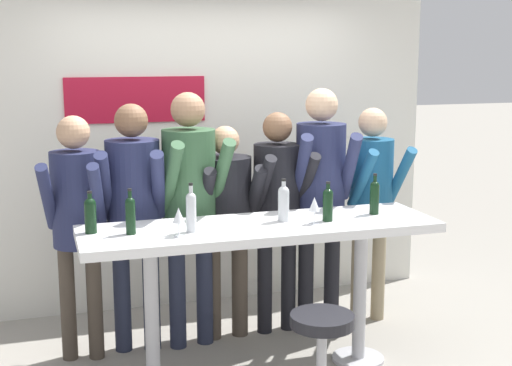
% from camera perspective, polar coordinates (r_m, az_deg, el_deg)
% --- Properties ---
extents(back_wall, '(3.90, 0.12, 2.54)m').
position_cam_1_polar(back_wall, '(5.97, -4.16, 2.46)').
color(back_wall, silver).
rests_on(back_wall, ground_plane).
extents(tasting_table, '(2.30, 0.66, 1.02)m').
position_cam_1_polar(tasting_table, '(4.60, 0.37, -5.14)').
color(tasting_table, white).
rests_on(tasting_table, ground_plane).
extents(bar_stool, '(0.39, 0.39, 0.62)m').
position_cam_1_polar(bar_stool, '(4.26, 5.28, -13.07)').
color(bar_stool, '#B2B2B7').
rests_on(bar_stool, ground_plane).
extents(person_far_left, '(0.46, 0.58, 1.70)m').
position_cam_1_polar(person_far_left, '(4.93, -14.15, -2.15)').
color(person_far_left, '#473D33').
rests_on(person_far_left, ground_plane).
extents(person_left, '(0.51, 0.62, 1.76)m').
position_cam_1_polar(person_left, '(4.99, -9.77, -1.43)').
color(person_left, '#23283D').
rests_on(person_left, ground_plane).
extents(person_center_left, '(0.48, 0.60, 1.84)m').
position_cam_1_polar(person_center_left, '(5.01, -5.32, -0.69)').
color(person_center_left, '#23283D').
rests_on(person_center_left, ground_plane).
extents(person_center, '(0.45, 0.52, 1.59)m').
position_cam_1_polar(person_center, '(5.18, -2.41, -2.18)').
color(person_center, '#473D33').
rests_on(person_center, ground_plane).
extents(person_center_right, '(0.43, 0.53, 1.68)m').
position_cam_1_polar(person_center_right, '(5.28, 1.74, -1.21)').
color(person_center_right, black).
rests_on(person_center_right, ground_plane).
extents(person_right, '(0.50, 0.62, 1.85)m').
position_cam_1_polar(person_right, '(5.31, 5.20, 0.06)').
color(person_right, black).
rests_on(person_right, ground_plane).
extents(person_far_right, '(0.41, 0.53, 1.69)m').
position_cam_1_polar(person_far_right, '(5.55, 9.21, -0.60)').
color(person_far_right, gray).
rests_on(person_far_right, ground_plane).
extents(wine_bottle_0, '(0.06, 0.06, 0.31)m').
position_cam_1_polar(wine_bottle_0, '(4.35, -5.21, -2.17)').
color(wine_bottle_0, '#B7BCC1').
rests_on(wine_bottle_0, tasting_table).
extents(wine_bottle_1, '(0.07, 0.07, 0.28)m').
position_cam_1_polar(wine_bottle_1, '(4.61, 2.22, -1.50)').
color(wine_bottle_1, '#B7BCC1').
rests_on(wine_bottle_1, tasting_table).
extents(wine_bottle_2, '(0.06, 0.06, 0.28)m').
position_cam_1_polar(wine_bottle_2, '(4.35, -10.01, -2.43)').
color(wine_bottle_2, black).
rests_on(wine_bottle_2, tasting_table).
extents(wine_bottle_3, '(0.07, 0.07, 0.26)m').
position_cam_1_polar(wine_bottle_3, '(4.64, 5.77, -1.60)').
color(wine_bottle_3, black).
rests_on(wine_bottle_3, tasting_table).
extents(wine_bottle_4, '(0.06, 0.06, 0.28)m').
position_cam_1_polar(wine_bottle_4, '(4.87, 9.46, -1.01)').
color(wine_bottle_4, black).
rests_on(wine_bottle_4, tasting_table).
extents(wine_bottle_5, '(0.07, 0.07, 0.26)m').
position_cam_1_polar(wine_bottle_5, '(4.43, -13.12, -2.39)').
color(wine_bottle_5, black).
rests_on(wine_bottle_5, tasting_table).
extents(wine_glass_0, '(0.07, 0.07, 0.18)m').
position_cam_1_polar(wine_glass_0, '(4.26, -6.21, -2.65)').
color(wine_glass_0, silver).
rests_on(wine_glass_0, tasting_table).
extents(wine_glass_1, '(0.07, 0.07, 0.18)m').
position_cam_1_polar(wine_glass_1, '(4.55, 4.69, -1.77)').
color(wine_glass_1, silver).
rests_on(wine_glass_1, tasting_table).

